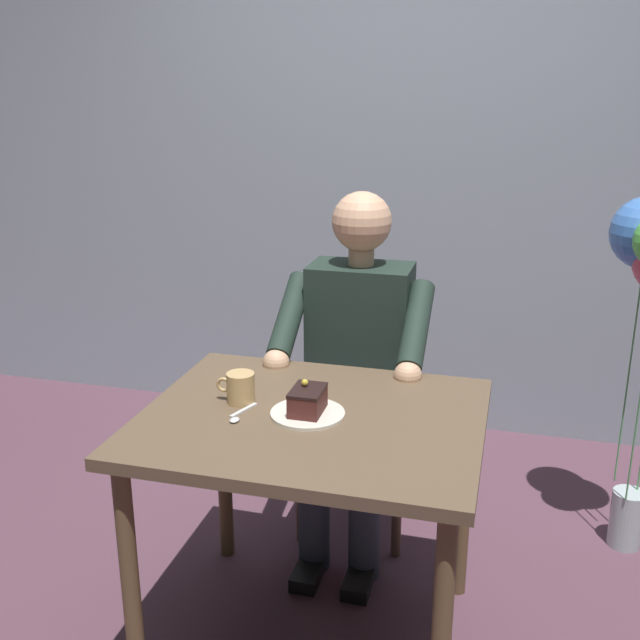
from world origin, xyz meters
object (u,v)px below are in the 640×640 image
at_px(chair, 364,394).
at_px(coffee_cup, 240,387).
at_px(dessert_spoon, 239,415).
at_px(cake_slice, 308,400).
at_px(seated_person, 355,368).
at_px(dining_table, 312,445).

height_order(chair, coffee_cup, chair).
relative_size(coffee_cup, dessert_spoon, 0.83).
xyz_separation_m(chair, coffee_cup, (0.23, 0.71, 0.30)).
height_order(chair, cake_slice, chair).
relative_size(seated_person, dessert_spoon, 9.16).
bearing_deg(coffee_cup, cake_slice, 170.92).
distance_m(chair, dessert_spoon, 0.87).
xyz_separation_m(cake_slice, dessert_spoon, (0.18, 0.06, -0.04)).
relative_size(seated_person, coffee_cup, 11.09).
height_order(seated_person, cake_slice, seated_person).
bearing_deg(dining_table, coffee_cup, -7.08).
bearing_deg(seated_person, cake_slice, 88.90).
xyz_separation_m(dining_table, coffee_cup, (0.23, -0.03, 0.14)).
distance_m(seated_person, coffee_cup, 0.60).
bearing_deg(dessert_spoon, coffee_cup, -72.23).
relative_size(chair, dessert_spoon, 6.46).
bearing_deg(coffee_cup, dessert_spoon, 107.77).
xyz_separation_m(seated_person, coffee_cup, (0.23, 0.54, 0.12)).
relative_size(chair, cake_slice, 7.42).
bearing_deg(chair, coffee_cup, 72.45).
distance_m(chair, seated_person, 0.24).
relative_size(dining_table, seated_person, 0.74).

